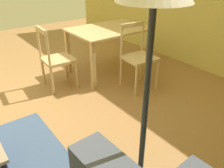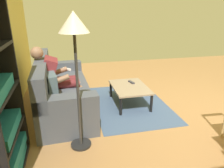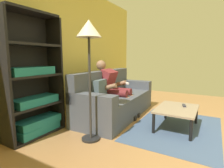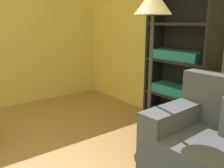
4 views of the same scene
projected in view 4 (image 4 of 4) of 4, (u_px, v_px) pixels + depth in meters
The scene contains 2 objects.
bookshelf at pixel (180, 76), 3.20m from camera, with size 0.94×0.36×1.93m.
floor_lamp at pixel (153, 19), 2.27m from camera, with size 0.36×0.36×1.77m.
Camera 4 is at (1.30, 0.31, 1.46)m, focal length 38.50 mm.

